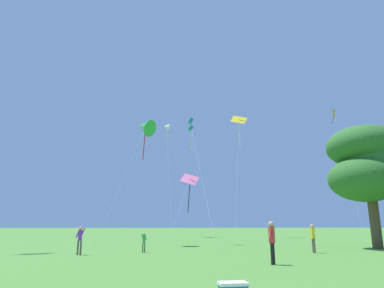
# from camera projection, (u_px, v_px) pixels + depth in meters

# --- Properties ---
(kite_pink_low) EXTENTS (4.79, 8.13, 8.92)m
(kite_pink_low) POSITION_uv_depth(u_px,v_px,m) (189.00, 187.00, 47.89)
(kite_pink_low) COLOR pink
(kite_pink_low) RESTS_ON ground_plane
(kite_yellow_diamond) EXTENTS (5.14, 11.17, 17.48)m
(kite_yellow_diamond) POSITION_uv_depth(u_px,v_px,m) (239.00, 127.00, 49.05)
(kite_yellow_diamond) COLOR yellow
(kite_yellow_diamond) RESTS_ON ground_plane
(kite_green_small) EXTENTS (4.38, 5.82, 11.04)m
(kite_green_small) POSITION_uv_depth(u_px,v_px,m) (145.00, 127.00, 30.12)
(kite_green_small) COLOR green
(kite_green_small) RESTS_ON ground_plane
(kite_white_distant) EXTENTS (1.29, 10.83, 16.15)m
(kite_white_distant) POSITION_uv_depth(u_px,v_px,m) (167.00, 127.00, 49.48)
(kite_white_distant) COLOR white
(kite_white_distant) RESTS_ON ground_plane
(kite_teal_box) EXTENTS (0.80, 8.96, 11.49)m
(kite_teal_box) POSITION_uv_depth(u_px,v_px,m) (191.00, 126.00, 31.91)
(kite_teal_box) COLOR teal
(kite_teal_box) RESTS_ON ground_plane
(kite_orange_box) EXTENTS (2.68, 7.30, 16.05)m
(kite_orange_box) POSITION_uv_depth(u_px,v_px,m) (334.00, 115.00, 43.26)
(kite_orange_box) COLOR orange
(kite_orange_box) RESTS_ON ground_plane
(person_far_back) EXTENTS (0.22, 0.53, 1.64)m
(person_far_back) POSITION_uv_depth(u_px,v_px,m) (313.00, 236.00, 20.02)
(person_far_back) COLOR #665B4C
(person_far_back) RESTS_ON ground_plane
(person_foreground_watcher) EXTENTS (0.49, 0.21, 1.52)m
(person_foreground_watcher) POSITION_uv_depth(u_px,v_px,m) (80.00, 238.00, 18.70)
(person_foreground_watcher) COLOR #665B4C
(person_foreground_watcher) RESTS_ON ground_plane
(person_in_blue_jacket) EXTENTS (0.42, 0.49, 1.75)m
(person_in_blue_jacket) POSITION_uv_depth(u_px,v_px,m) (272.00, 238.00, 14.21)
(person_in_blue_jacket) COLOR black
(person_in_blue_jacket) RESTS_ON ground_plane
(person_child_small) EXTENTS (0.37, 0.16, 1.16)m
(person_child_small) POSITION_uv_depth(u_px,v_px,m) (144.00, 240.00, 20.32)
(person_child_small) COLOR #665B4C
(person_child_small) RESTS_ON ground_plane
(tree_left_oak) EXTENTS (5.95, 5.65, 8.88)m
(tree_left_oak) POSITION_uv_depth(u_px,v_px,m) (367.00, 163.00, 24.91)
(tree_left_oak) COLOR brown
(tree_left_oak) RESTS_ON ground_plane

